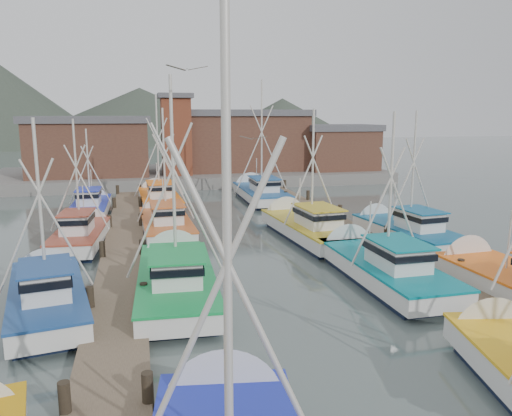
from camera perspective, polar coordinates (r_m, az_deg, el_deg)
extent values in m
plane|color=#475553|center=(23.09, 2.55, -8.64)|extent=(260.00, 260.00, 0.00)
cube|color=brown|center=(26.06, -15.02, -6.27)|extent=(2.20, 46.00, 0.40)
cylinder|color=black|center=(14.10, -20.95, -20.76)|extent=(0.30, 0.30, 1.50)
cylinder|color=black|center=(20.37, -18.38, -10.55)|extent=(0.30, 0.30, 1.50)
cylinder|color=black|center=(27.01, -17.12, -5.23)|extent=(0.30, 0.30, 1.50)
cylinder|color=black|center=(33.79, -16.37, -2.02)|extent=(0.30, 0.30, 1.50)
cylinder|color=black|center=(40.64, -15.88, 0.11)|extent=(0.30, 0.30, 1.50)
cylinder|color=black|center=(47.54, -15.53, 1.62)|extent=(0.30, 0.30, 1.50)
cylinder|color=black|center=(13.95, -12.23, -20.62)|extent=(0.30, 0.30, 1.50)
cylinder|color=black|center=(20.27, -12.65, -10.36)|extent=(0.30, 0.30, 1.50)
cylinder|color=black|center=(26.93, -12.86, -5.06)|extent=(0.30, 0.30, 1.50)
cylinder|color=black|center=(33.73, -12.98, -1.88)|extent=(0.30, 0.30, 1.50)
cylinder|color=black|center=(40.59, -13.06, 0.23)|extent=(0.30, 0.30, 1.50)
cylinder|color=black|center=(47.50, -13.12, 1.73)|extent=(0.30, 0.30, 1.50)
cube|color=brown|center=(29.09, 13.79, -4.43)|extent=(2.20, 46.00, 0.40)
cylinder|color=black|center=(23.54, 18.27, -7.65)|extent=(0.30, 0.30, 1.50)
cylinder|color=black|center=(29.47, 11.20, -3.63)|extent=(0.30, 0.30, 1.50)
cylinder|color=black|center=(35.79, 6.60, -0.95)|extent=(0.30, 0.30, 1.50)
cylinder|color=black|center=(42.32, 3.40, 0.91)|extent=(0.30, 0.30, 1.50)
cylinder|color=black|center=(48.98, 1.06, 2.27)|extent=(0.30, 0.30, 1.50)
cylinder|color=black|center=(24.62, 22.28, -7.11)|extent=(0.30, 0.30, 1.50)
cylinder|color=black|center=(30.34, 14.65, -3.36)|extent=(0.30, 0.30, 1.50)
cylinder|color=black|center=(36.51, 9.55, -0.80)|extent=(0.30, 0.30, 1.50)
cylinder|color=black|center=(42.93, 5.96, 1.01)|extent=(0.30, 0.30, 1.50)
cylinder|color=black|center=(49.51, 3.31, 2.35)|extent=(0.30, 0.30, 1.50)
cube|color=slate|center=(58.68, -7.31, 3.74)|extent=(44.00, 16.00, 1.20)
cube|color=brown|center=(56.30, -18.45, 6.41)|extent=(12.00, 8.00, 5.50)
cube|color=#56555A|center=(56.18, -18.64, 9.56)|extent=(12.72, 8.48, 0.70)
cube|color=brown|center=(59.27, -1.57, 7.48)|extent=(14.00, 9.00, 6.20)
cube|color=#56555A|center=(59.17, -1.59, 10.82)|extent=(14.84, 9.54, 0.70)
cube|color=brown|center=(59.70, 9.49, 6.55)|extent=(8.00, 6.00, 4.50)
cube|color=#56555A|center=(59.58, 9.57, 9.04)|extent=(8.48, 6.36, 0.70)
cube|color=brown|center=(54.15, -9.10, 8.00)|extent=(3.00, 3.00, 8.00)
cube|color=#56555A|center=(54.12, -9.24, 12.50)|extent=(3.60, 3.60, 0.50)
cone|color=#3C463A|center=(151.15, -12.96, 7.56)|extent=(140.00, 140.00, 30.00)
cone|color=#3C463A|center=(146.98, 3.00, 7.73)|extent=(90.00, 90.00, 24.00)
cone|color=silver|center=(13.78, -3.70, -20.34)|extent=(3.11, 1.52, 2.98)
cylinder|color=beige|center=(7.29, -3.25, -9.37)|extent=(0.15, 0.15, 8.10)
cylinder|color=beige|center=(7.68, -7.90, -16.12)|extent=(2.88, 0.52, 6.33)
cylinder|color=beige|center=(7.71, 1.55, -15.90)|extent=(2.88, 0.52, 6.33)
cylinder|color=beige|center=(10.26, -3.41, -20.74)|extent=(0.09, 0.09, 2.66)
cone|color=silver|center=(18.87, 24.57, -12.41)|extent=(2.79, 1.60, 2.62)
cube|color=black|center=(21.71, -9.03, -9.91)|extent=(3.05, 8.30, 0.70)
cube|color=silver|center=(21.49, -9.08, -8.28)|extent=(3.46, 9.43, 0.80)
cube|color=#119543|center=(21.37, -9.11, -7.32)|extent=(3.56, 9.53, 0.10)
cone|color=silver|center=(25.98, -9.36, -5.29)|extent=(2.96, 1.24, 2.91)
cube|color=silver|center=(20.14, -9.07, -6.75)|extent=(2.01, 2.88, 1.10)
cube|color=black|center=(20.07, -9.09, -6.13)|extent=(2.14, 3.16, 0.28)
cube|color=#119543|center=(19.97, -9.12, -5.14)|extent=(2.27, 3.35, 0.07)
cylinder|color=beige|center=(20.31, -9.44, 3.43)|extent=(0.14, 0.14, 8.05)
cylinder|color=beige|center=(20.45, -11.02, 0.74)|extent=(2.87, 0.23, 6.29)
cylinder|color=beige|center=(20.47, -7.69, 0.86)|extent=(2.87, 0.23, 6.29)
cylinder|color=beige|center=(22.65, -9.32, -3.08)|extent=(0.08, 0.08, 2.60)
cube|color=black|center=(23.80, 14.41, -8.26)|extent=(2.70, 7.93, 0.70)
cube|color=silver|center=(23.60, 14.48, -6.76)|extent=(3.07, 9.02, 0.80)
cube|color=#027682|center=(23.49, 14.53, -5.88)|extent=(3.16, 9.11, 0.10)
cone|color=silver|center=(27.49, 10.01, -4.41)|extent=(2.82, 1.15, 2.80)
cube|color=silver|center=(22.43, 15.91, -5.21)|extent=(1.85, 2.72, 1.10)
cube|color=black|center=(22.37, 15.94, -4.65)|extent=(1.98, 2.99, 0.28)
cube|color=#027682|center=(22.28, 15.99, -3.76)|extent=(2.10, 3.17, 0.07)
cylinder|color=beige|center=(22.62, 15.14, 2.15)|extent=(0.13, 0.13, 6.65)
cylinder|color=beige|center=(22.48, 13.77, 0.14)|extent=(2.39, 0.13, 5.20)
cylinder|color=beige|center=(23.03, 16.29, 0.27)|extent=(2.39, 0.13, 5.20)
cylinder|color=beige|center=(24.56, 12.87, -2.13)|extent=(0.07, 0.07, 2.50)
cube|color=black|center=(21.27, -22.59, -11.08)|extent=(3.49, 7.33, 0.70)
cube|color=silver|center=(21.04, -22.72, -9.43)|extent=(3.96, 8.32, 0.80)
cube|color=navy|center=(20.92, -22.80, -8.46)|extent=(4.05, 8.42, 0.10)
cone|color=silver|center=(24.89, -22.86, -6.72)|extent=(2.65, 1.52, 2.49)
cube|color=silver|center=(19.83, -22.87, -7.77)|extent=(2.01, 2.64, 1.10)
cube|color=black|center=(19.76, -22.92, -7.13)|extent=(2.15, 2.90, 0.28)
cube|color=navy|center=(19.66, -23.00, -6.13)|extent=(2.28, 3.07, 0.07)
cylinder|color=beige|center=(19.98, -23.46, 0.21)|extent=(0.14, 0.14, 6.42)
cylinder|color=beige|center=(20.13, -24.86, -2.02)|extent=(2.28, 0.49, 5.03)
cylinder|color=beige|center=(20.12, -21.74, -1.79)|extent=(2.28, 0.49, 5.03)
cylinder|color=beige|center=(21.96, -23.09, -4.26)|extent=(0.08, 0.08, 2.40)
cone|color=silver|center=(26.41, 22.24, -5.70)|extent=(2.99, 1.24, 2.94)
cylinder|color=beige|center=(23.81, 26.93, -3.45)|extent=(0.08, 0.08, 2.72)
cube|color=black|center=(32.37, -10.21, -3.03)|extent=(2.77, 7.72, 0.70)
cube|color=silver|center=(32.23, -10.24, -1.91)|extent=(3.14, 8.77, 0.80)
cube|color=#CA5D24|center=(32.15, -10.27, -1.24)|extent=(3.23, 8.86, 0.10)
cone|color=silver|center=(36.49, -10.86, -0.69)|extent=(2.75, 1.20, 2.71)
cube|color=silver|center=(31.02, -10.12, -0.60)|extent=(1.85, 2.67, 1.10)
cube|color=black|center=(30.97, -10.14, -0.18)|extent=(1.97, 2.93, 0.28)
cube|color=#CA5D24|center=(30.91, -10.16, 0.47)|extent=(2.09, 3.11, 0.07)
cylinder|color=beige|center=(31.45, -10.45, 4.89)|extent=(0.13, 0.13, 6.91)
cylinder|color=beige|center=(31.50, -11.40, 3.38)|extent=(2.47, 0.18, 5.40)
cylinder|color=beige|center=(31.59, -9.39, 3.47)|extent=(2.47, 0.18, 5.40)
cylinder|color=beige|center=(33.45, -10.58, 1.34)|extent=(0.07, 0.07, 2.42)
cube|color=black|center=(31.05, 6.18, -3.51)|extent=(3.39, 8.54, 0.70)
cube|color=silver|center=(30.90, 6.20, -2.34)|extent=(3.85, 9.70, 0.80)
cube|color=gold|center=(30.81, 6.22, -1.65)|extent=(3.95, 9.80, 0.10)
cone|color=silver|center=(35.21, 3.06, -0.93)|extent=(3.04, 1.34, 2.96)
cube|color=silver|center=(29.68, 7.13, -1.02)|extent=(2.14, 2.99, 1.10)
cube|color=black|center=(29.64, 7.14, -0.59)|extent=(2.29, 3.28, 0.28)
cube|color=gold|center=(29.57, 7.16, 0.10)|extent=(2.42, 3.48, 0.07)
cylinder|color=beige|center=(30.09, 6.50, 4.69)|extent=(0.14, 0.14, 6.85)
cylinder|color=beige|center=(29.95, 5.41, 3.14)|extent=(2.46, 0.30, 5.36)
cylinder|color=beige|center=(30.44, 7.51, 3.21)|extent=(2.46, 0.30, 5.36)
cylinder|color=beige|center=(32.12, 5.02, 1.09)|extent=(0.08, 0.08, 2.65)
cube|color=black|center=(30.86, -19.29, -4.15)|extent=(2.66, 6.79, 0.70)
cube|color=silver|center=(30.70, -19.36, -2.98)|extent=(3.02, 7.72, 0.80)
cube|color=#9E3D29|center=(30.62, -19.41, -2.29)|extent=(3.10, 7.80, 0.10)
cone|color=silver|center=(34.36, -18.24, -1.75)|extent=(2.43, 1.28, 2.36)
cube|color=silver|center=(29.63, -19.79, -1.60)|extent=(1.69, 2.37, 1.10)
cube|color=black|center=(29.58, -19.82, -1.17)|extent=(1.81, 2.61, 0.28)
cube|color=#9E3D29|center=(29.52, -19.86, -0.48)|extent=(1.91, 2.77, 0.07)
cylinder|color=beige|center=(29.95, -19.83, 3.55)|extent=(0.12, 0.12, 6.28)
cylinder|color=beige|center=(30.15, -20.71, 2.12)|extent=(2.25, 0.26, 4.91)
cylinder|color=beige|center=(29.95, -18.77, 2.19)|extent=(2.25, 0.26, 4.91)
cylinder|color=beige|center=(31.70, -19.11, 0.41)|extent=(0.07, 0.07, 2.27)
cube|color=black|center=(31.23, 16.90, -3.83)|extent=(3.13, 7.47, 0.70)
cube|color=silver|center=(31.08, 16.96, -2.67)|extent=(3.55, 8.49, 0.80)
cube|color=#0C5884|center=(31.00, 17.00, -1.99)|extent=(3.64, 8.58, 0.10)
cone|color=silver|center=(34.44, 12.94, -1.45)|extent=(2.71, 1.36, 2.61)
cube|color=silver|center=(30.11, 18.16, -1.31)|extent=(1.93, 2.64, 1.10)
cube|color=black|center=(30.06, 18.19, -0.89)|extent=(2.06, 2.89, 0.28)
cube|color=#0C5884|center=(30.00, 18.23, -0.21)|extent=(2.19, 3.07, 0.07)
cylinder|color=beige|center=(30.33, 17.53, 4.19)|extent=(0.13, 0.13, 6.72)
cylinder|color=beige|center=(30.10, 16.60, 2.68)|extent=(2.40, 0.34, 5.26)
cylinder|color=beige|center=(30.75, 18.28, 2.75)|extent=(2.40, 0.34, 5.26)
cylinder|color=beige|center=(31.95, 15.56, 0.69)|extent=(0.08, 0.08, 2.42)
cube|color=black|center=(42.19, -10.96, 0.15)|extent=(2.94, 8.04, 0.70)
cube|color=silver|center=(42.08, -10.99, 1.02)|extent=(3.34, 9.14, 0.80)
cube|color=orange|center=(42.02, -11.01, 1.53)|extent=(3.43, 9.23, 0.10)
cone|color=silver|center=(46.54, -11.47, 1.73)|extent=(2.86, 1.23, 2.82)
cube|color=silver|center=(40.87, -10.90, 2.09)|extent=(1.94, 2.78, 1.10)
cube|color=black|center=(40.83, -10.91, 2.41)|extent=(2.07, 3.06, 0.28)
cube|color=orange|center=(40.78, -10.93, 2.91)|extent=(2.20, 3.25, 0.07)
cylinder|color=beige|center=(41.40, -11.19, 7.04)|extent=(0.13, 0.13, 8.07)
cylinder|color=beige|center=(41.42, -11.94, 5.70)|extent=(2.88, 0.23, 6.30)
cylinder|color=beige|center=(41.52, -10.34, 5.77)|extent=(2.88, 0.23, 6.30)
cylinder|color=beige|center=(43.45, -11.25, 3.45)|extent=(0.08, 0.08, 2.52)
cube|color=black|center=(44.37, 0.58, 0.86)|extent=(2.83, 8.62, 0.70)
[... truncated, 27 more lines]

